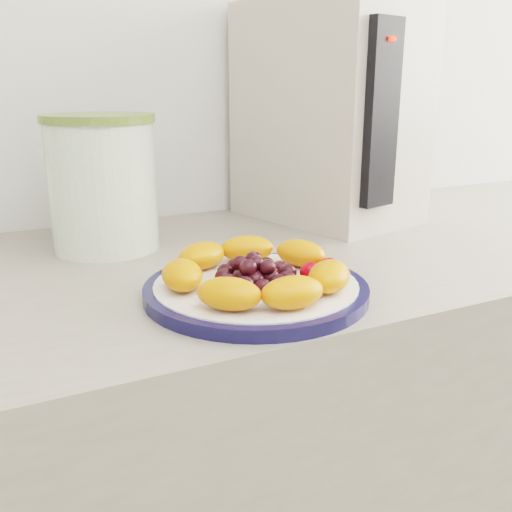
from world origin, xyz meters
name	(u,v)px	position (x,y,z in m)	size (l,w,h in m)	color
counter	(255,501)	(0.00, 1.20, 0.45)	(3.50, 0.60, 0.90)	gray
plate_rim	(256,290)	(-0.08, 1.04, 0.91)	(0.27, 0.27, 0.01)	#12143D
plate_face	(256,289)	(-0.08, 1.04, 0.91)	(0.24, 0.24, 0.02)	white
canister	(103,187)	(-0.19, 1.33, 0.99)	(0.16, 0.16, 0.19)	#32690F
canister_lid	(98,118)	(-0.19, 1.33, 1.10)	(0.16, 0.16, 0.01)	olive
appliance_body	(329,113)	(0.23, 1.36, 1.09)	(0.22, 0.31, 0.38)	beige
appliance_panel	(380,115)	(0.21, 1.19, 1.10)	(0.07, 0.02, 0.29)	black
appliance_led	(392,39)	(0.21, 1.18, 1.21)	(0.01, 0.01, 0.01)	#FF0C05
fruit_plate	(258,270)	(-0.08, 1.04, 0.93)	(0.23, 0.23, 0.03)	orange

